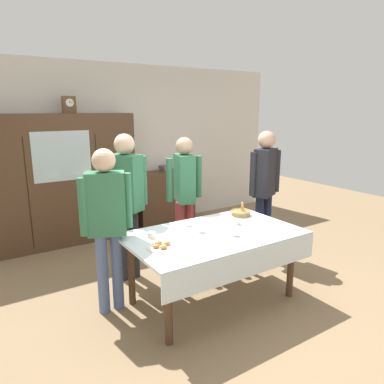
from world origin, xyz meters
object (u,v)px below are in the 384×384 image
object	(u,v)px
bookshelf_low	(165,197)
dining_table	(215,243)
tea_cup_near_left	(234,234)
person_behind_table_right	(265,181)
tea_cup_front_edge	(187,224)
bread_basket	(241,213)
book_stack	(165,168)
person_beside_shelf	(184,187)
spoon_mid_right	(214,240)
person_behind_table_left	(107,216)
tea_cup_far_right	(200,230)
spoon_mid_left	(219,221)
wall_cabinet	(61,181)
spoon_near_left	(173,235)
person_near_right_end	(126,193)
mantel_clock	(69,105)
tea_cup_near_right	(151,236)
pastry_plate	(162,246)
tea_cup_far_left	(236,222)

from	to	relation	value
bookshelf_low	dining_table	bearing A→B (deg)	-108.09
tea_cup_near_left	person_behind_table_right	xyz separation A→B (m)	(1.19, 0.81, 0.27)
tea_cup_front_edge	bread_basket	bearing A→B (deg)	0.45
book_stack	person_beside_shelf	world-z (taller)	person_beside_shelf
spoon_mid_right	person_behind_table_left	size ratio (longest dim) A/B	0.07
tea_cup_far_right	person_behind_table_left	bearing A→B (deg)	159.16
spoon_mid_left	book_stack	bearing A→B (deg)	75.77
tea_cup_near_left	person_behind_table_right	size ratio (longest dim) A/B	0.08
tea_cup_front_edge	spoon_mid_left	bearing A→B (deg)	-6.24
spoon_mid_left	person_beside_shelf	bearing A→B (deg)	87.73
dining_table	wall_cabinet	xyz separation A→B (m)	(-0.90, 2.59, 0.30)
spoon_mid_left	spoon_near_left	bearing A→B (deg)	-171.15
spoon_near_left	person_beside_shelf	distance (m)	1.14
person_near_right_end	person_behind_table_right	bearing A→B (deg)	-10.47
mantel_clock	person_beside_shelf	world-z (taller)	mantel_clock
mantel_clock	person_behind_table_left	xyz separation A→B (m)	(-0.27, -2.16, -1.05)
bread_basket	person_near_right_end	world-z (taller)	person_near_right_end
bread_basket	person_behind_table_right	xyz separation A→B (m)	(0.66, 0.29, 0.26)
tea_cup_near_right	pastry_plate	distance (m)	0.28
dining_table	tea_cup_front_edge	world-z (taller)	tea_cup_front_edge
tea_cup_front_edge	person_behind_table_right	world-z (taller)	person_behind_table_right
tea_cup_far_left	spoon_mid_right	distance (m)	0.55
mantel_clock	pastry_plate	bearing A→B (deg)	-88.59
tea_cup_near_right	bread_basket	distance (m)	1.24
tea_cup_far_left	tea_cup_near_right	distance (m)	0.98
tea_cup_front_edge	pastry_plate	bearing A→B (deg)	-143.47
tea_cup_far_right	person_beside_shelf	bearing A→B (deg)	66.99
book_stack	dining_table	bearing A→B (deg)	-108.09
dining_table	book_stack	bearing A→B (deg)	71.91
spoon_mid_left	person_behind_table_left	world-z (taller)	person_behind_table_left
tea_cup_far_left	person_beside_shelf	world-z (taller)	person_beside_shelf
person_near_right_end	person_behind_table_left	bearing A→B (deg)	-128.10
mantel_clock	person_near_right_end	distance (m)	1.89
tea_cup_far_left	bookshelf_low	bearing A→B (deg)	79.03
spoon_near_left	tea_cup_front_edge	bearing A→B (deg)	28.81
bookshelf_low	spoon_near_left	world-z (taller)	bookshelf_low
pastry_plate	person_beside_shelf	distance (m)	1.47
mantel_clock	tea_cup_front_edge	xyz separation A→B (m)	(0.58, -2.24, -1.26)
tea_cup_near_right	spoon_mid_right	xyz separation A→B (m)	(0.49, -0.37, -0.02)
tea_cup_far_right	spoon_mid_left	distance (m)	0.43
mantel_clock	tea_cup_far_right	bearing A→B (deg)	-76.77
mantel_clock	spoon_near_left	xyz separation A→B (m)	(0.32, -2.39, -1.29)
person_beside_shelf	book_stack	bearing A→B (deg)	70.19
wall_cabinet	person_beside_shelf	xyz separation A→B (m)	(1.20, -1.51, 0.04)
wall_cabinet	person_behind_table_left	world-z (taller)	wall_cabinet
person_beside_shelf	person_near_right_end	size ratio (longest dim) A/B	0.95
tea_cup_far_right	bread_basket	size ratio (longest dim) A/B	0.54
spoon_mid_left	person_near_right_end	bearing A→B (deg)	139.90
tea_cup_near_right	spoon_mid_right	bearing A→B (deg)	-37.05
tea_cup_far_right	person_behind_table_left	world-z (taller)	person_behind_table_left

